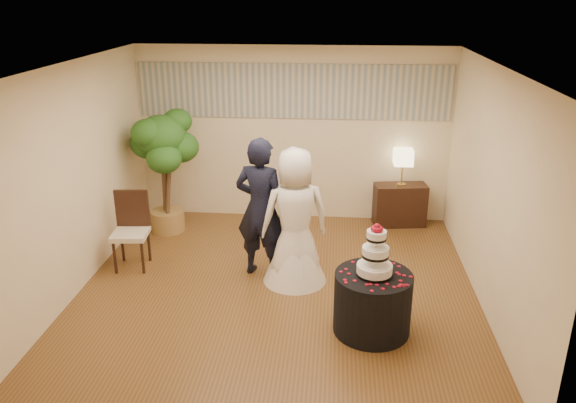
# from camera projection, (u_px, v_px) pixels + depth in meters

# --- Properties ---
(floor) EXTENTS (5.00, 5.00, 0.00)m
(floor) POSITION_uv_depth(u_px,v_px,m) (278.00, 289.00, 7.18)
(floor) COLOR brown
(floor) RESTS_ON ground
(ceiling) EXTENTS (5.00, 5.00, 0.00)m
(ceiling) POSITION_uv_depth(u_px,v_px,m) (276.00, 66.00, 6.18)
(ceiling) COLOR white
(ceiling) RESTS_ON wall_back
(wall_back) EXTENTS (5.00, 0.06, 2.80)m
(wall_back) POSITION_uv_depth(u_px,v_px,m) (293.00, 135.00, 9.01)
(wall_back) COLOR beige
(wall_back) RESTS_ON ground
(wall_front) EXTENTS (5.00, 0.06, 2.80)m
(wall_front) POSITION_uv_depth(u_px,v_px,m) (243.00, 291.00, 4.35)
(wall_front) COLOR beige
(wall_front) RESTS_ON ground
(wall_left) EXTENTS (0.06, 5.00, 2.80)m
(wall_left) POSITION_uv_depth(u_px,v_px,m) (74.00, 180.00, 6.88)
(wall_left) COLOR beige
(wall_left) RESTS_ON ground
(wall_right) EXTENTS (0.06, 5.00, 2.80)m
(wall_right) POSITION_uv_depth(u_px,v_px,m) (492.00, 192.00, 6.48)
(wall_right) COLOR beige
(wall_right) RESTS_ON ground
(mural_border) EXTENTS (4.90, 0.02, 0.85)m
(mural_border) POSITION_uv_depth(u_px,v_px,m) (293.00, 91.00, 8.74)
(mural_border) COLOR #A2A396
(mural_border) RESTS_ON wall_back
(groom) EXTENTS (0.78, 0.61, 1.88)m
(groom) POSITION_uv_depth(u_px,v_px,m) (261.00, 208.00, 7.25)
(groom) COLOR black
(groom) RESTS_ON floor
(bride) EXTENTS (1.09, 1.06, 1.79)m
(bride) POSITION_uv_depth(u_px,v_px,m) (295.00, 217.00, 7.09)
(bride) COLOR white
(bride) RESTS_ON floor
(cake_table) EXTENTS (0.93, 0.93, 0.70)m
(cake_table) POSITION_uv_depth(u_px,v_px,m) (372.00, 303.00, 6.19)
(cake_table) COLOR black
(cake_table) RESTS_ON floor
(wedding_cake) EXTENTS (0.39, 0.39, 0.60)m
(wedding_cake) POSITION_uv_depth(u_px,v_px,m) (376.00, 250.00, 5.96)
(wedding_cake) COLOR white
(wedding_cake) RESTS_ON cake_table
(console) EXTENTS (0.86, 0.48, 0.68)m
(console) POSITION_uv_depth(u_px,v_px,m) (400.00, 205.00, 9.03)
(console) COLOR black
(console) RESTS_ON floor
(table_lamp) EXTENTS (0.29, 0.29, 0.58)m
(table_lamp) POSITION_uv_depth(u_px,v_px,m) (402.00, 167.00, 8.80)
(table_lamp) COLOR beige
(table_lamp) RESTS_ON console
(ficus_tree) EXTENTS (1.11, 1.11, 1.95)m
(ficus_tree) POSITION_uv_depth(u_px,v_px,m) (164.00, 172.00, 8.58)
(ficus_tree) COLOR #285E1D
(ficus_tree) RESTS_ON floor
(side_chair) EXTENTS (0.52, 0.54, 1.05)m
(side_chair) POSITION_uv_depth(u_px,v_px,m) (130.00, 232.00, 7.56)
(side_chair) COLOR black
(side_chair) RESTS_ON floor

